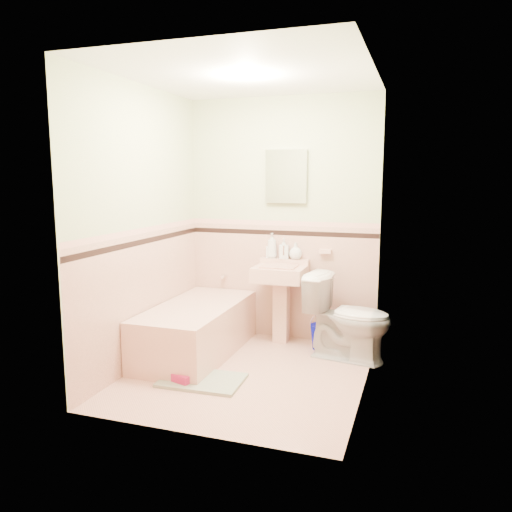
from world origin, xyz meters
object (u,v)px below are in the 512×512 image
(soap_bottle_mid, at_px, (284,249))
(toilet, at_px, (348,317))
(sink, at_px, (280,305))
(soap_bottle_right, at_px, (296,251))
(shoe, at_px, (181,378))
(bucket, at_px, (322,337))
(bathtub, at_px, (197,331))
(medicine_cabinet, at_px, (286,176))
(soap_bottle_left, at_px, (272,246))

(soap_bottle_mid, height_order, toilet, soap_bottle_mid)
(sink, xyz_separation_m, soap_bottle_mid, (-0.01, 0.18, 0.56))
(sink, height_order, soap_bottle_right, soap_bottle_right)
(soap_bottle_right, distance_m, shoe, 1.80)
(toilet, relative_size, bucket, 3.27)
(soap_bottle_mid, relative_size, toilet, 0.26)
(bathtub, bearing_deg, soap_bottle_mid, 46.60)
(bathtub, distance_m, bucket, 1.25)
(bucket, bearing_deg, medicine_cabinet, 153.27)
(soap_bottle_left, xyz_separation_m, soap_bottle_right, (0.25, 0.00, -0.04))
(toilet, distance_m, shoe, 1.64)
(sink, xyz_separation_m, shoe, (-0.48, -1.27, -0.34))
(shoe, bearing_deg, soap_bottle_left, 93.09)
(bathtub, bearing_deg, soap_bottle_left, 52.65)
(bucket, bearing_deg, soap_bottle_mid, 156.79)
(soap_bottle_right, distance_m, bucket, 0.91)
(medicine_cabinet, xyz_separation_m, toilet, (0.73, -0.42, -1.30))
(bathtub, relative_size, shoe, 9.25)
(soap_bottle_right, bearing_deg, soap_bottle_mid, 180.00)
(medicine_cabinet, xyz_separation_m, soap_bottle_left, (-0.14, -0.03, -0.71))
(soap_bottle_mid, bearing_deg, soap_bottle_left, 180.00)
(sink, height_order, bucket, sink)
(bathtub, xyz_separation_m, soap_bottle_left, (0.54, 0.71, 0.76))
(sink, xyz_separation_m, soap_bottle_right, (0.12, 0.18, 0.54))
(medicine_cabinet, height_order, soap_bottle_mid, medicine_cabinet)
(medicine_cabinet, relative_size, soap_bottle_right, 3.15)
(medicine_cabinet, distance_m, soap_bottle_right, 0.77)
(sink, bearing_deg, bathtub, -142.07)
(medicine_cabinet, height_order, soap_bottle_right, medicine_cabinet)
(soap_bottle_left, distance_m, bucket, 1.07)
(medicine_cabinet, relative_size, toilet, 0.67)
(soap_bottle_mid, relative_size, bucket, 0.85)
(bucket, bearing_deg, shoe, -126.52)
(bathtub, distance_m, soap_bottle_left, 1.17)
(soap_bottle_left, bearing_deg, shoe, -103.16)
(soap_bottle_mid, relative_size, shoe, 1.28)
(sink, height_order, toilet, sink)
(bathtub, height_order, toilet, toilet)
(soap_bottle_mid, height_order, soap_bottle_right, soap_bottle_mid)
(medicine_cabinet, bearing_deg, soap_bottle_right, -14.45)
(soap_bottle_right, bearing_deg, soap_bottle_left, 180.00)
(bucket, bearing_deg, soap_bottle_left, 161.51)
(sink, distance_m, toilet, 0.76)
(soap_bottle_right, xyz_separation_m, bucket, (0.33, -0.20, -0.82))
(bathtub, xyz_separation_m, soap_bottle_mid, (0.67, 0.71, 0.74))
(bathtub, distance_m, toilet, 1.45)
(soap_bottle_mid, xyz_separation_m, soap_bottle_right, (0.13, 0.00, -0.02))
(bathtub, bearing_deg, bucket, 24.42)
(toilet, bearing_deg, bucket, 63.94)
(bathtub, xyz_separation_m, toilet, (1.41, 0.32, 0.17))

